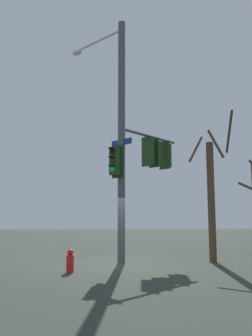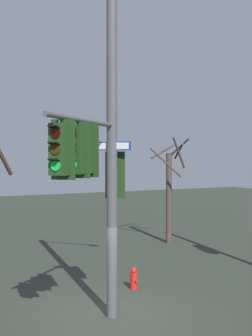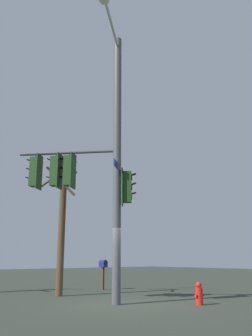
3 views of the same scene
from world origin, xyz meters
The scene contains 4 objects.
ground_plane centered at (0.00, 0.00, 0.00)m, with size 80.00×80.00×0.00m, color #30372D.
main_signal_pole_assembly centered at (-0.71, 0.55, 4.96)m, with size 3.08×5.04×9.88m.
fire_hydrant centered at (1.85, -1.75, 0.34)m, with size 0.38×0.24×0.73m.
bare_tree_corner centered at (-0.21, 3.77, 2.70)m, with size 1.95×1.96×5.95m.
Camera 1 is at (13.66, -1.17, 1.76)m, focal length 37.81 mm.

